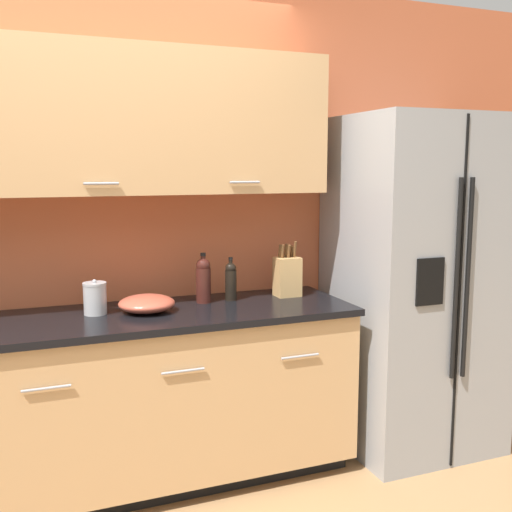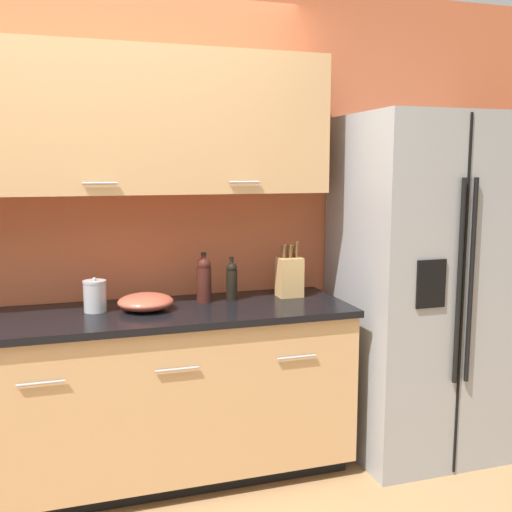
% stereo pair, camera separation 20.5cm
% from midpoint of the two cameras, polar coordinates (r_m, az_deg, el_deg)
% --- Properties ---
extents(wall_back, '(10.00, 0.39, 2.60)m').
position_cam_midpoint_polar(wall_back, '(3.20, -18.64, 5.36)').
color(wall_back, '#BC5B38').
rests_on(wall_back, ground_plane).
extents(counter_unit, '(2.47, 0.64, 0.90)m').
position_cam_midpoint_polar(counter_unit, '(3.14, -15.71, -13.37)').
color(counter_unit, black).
rests_on(counter_unit, ground_plane).
extents(refrigerator, '(0.84, 0.78, 1.88)m').
position_cam_midpoint_polar(refrigerator, '(3.52, 13.23, -2.61)').
color(refrigerator, gray).
rests_on(refrigerator, ground_plane).
extents(knife_block, '(0.13, 0.11, 0.31)m').
position_cam_midpoint_polar(knife_block, '(3.31, 1.23, -1.90)').
color(knife_block, tan).
rests_on(knife_block, counter_unit).
extents(wine_bottle, '(0.08, 0.08, 0.26)m').
position_cam_midpoint_polar(wine_bottle, '(3.17, -6.89, -2.23)').
color(wine_bottle, '#3D1914').
rests_on(wine_bottle, counter_unit).
extents(oil_bottle, '(0.06, 0.06, 0.23)m').
position_cam_midpoint_polar(oil_bottle, '(3.21, -4.25, -2.36)').
color(oil_bottle, black).
rests_on(oil_bottle, counter_unit).
extents(steel_canister, '(0.11, 0.11, 0.17)m').
position_cam_midpoint_polar(steel_canister, '(3.03, -16.97, -3.88)').
color(steel_canister, '#A3A3A5').
rests_on(steel_canister, counter_unit).
extents(mixing_bowl, '(0.28, 0.28, 0.08)m').
position_cam_midpoint_polar(mixing_bowl, '(3.03, -12.29, -4.45)').
color(mixing_bowl, '#B24C38').
rests_on(mixing_bowl, counter_unit).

